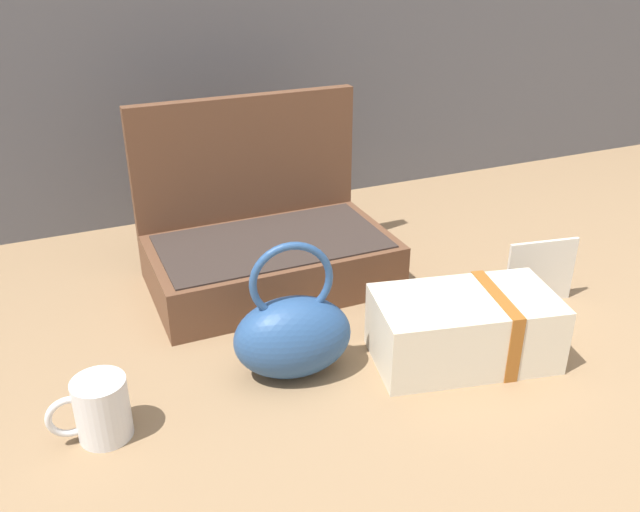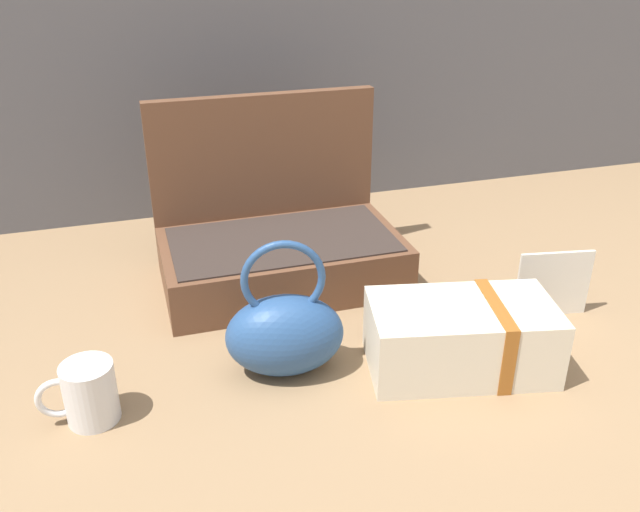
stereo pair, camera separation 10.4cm
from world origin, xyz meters
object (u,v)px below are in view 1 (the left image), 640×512
(teal_pouch_handbag, at_px, (293,334))
(coffee_mug, at_px, (100,409))
(cream_toiletry_bag, at_px, (466,328))
(open_suitcase, at_px, (266,242))
(info_card_left, at_px, (540,272))

(teal_pouch_handbag, height_order, coffee_mug, teal_pouch_handbag)
(teal_pouch_handbag, relative_size, cream_toiletry_bag, 0.73)
(open_suitcase, height_order, info_card_left, open_suitcase)
(cream_toiletry_bag, bearing_deg, teal_pouch_handbag, 165.20)
(teal_pouch_handbag, relative_size, info_card_left, 1.69)
(coffee_mug, bearing_deg, info_card_left, 4.16)
(cream_toiletry_bag, height_order, coffee_mug, cream_toiletry_bag)
(open_suitcase, height_order, coffee_mug, open_suitcase)
(open_suitcase, relative_size, info_card_left, 3.38)
(cream_toiletry_bag, bearing_deg, coffee_mug, 175.98)
(open_suitcase, relative_size, cream_toiletry_bag, 1.46)
(coffee_mug, bearing_deg, teal_pouch_handbag, 6.15)
(coffee_mug, xyz_separation_m, info_card_left, (0.75, 0.05, 0.02))
(open_suitcase, bearing_deg, teal_pouch_handbag, -101.92)
(coffee_mug, relative_size, info_card_left, 0.82)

